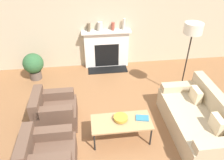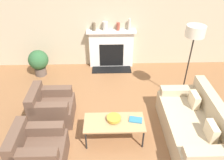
% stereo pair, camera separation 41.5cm
% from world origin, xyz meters
% --- Properties ---
extents(ground_plane, '(18.00, 18.00, 0.00)m').
position_xyz_m(ground_plane, '(0.00, 0.00, 0.00)').
color(ground_plane, brown).
extents(wall_back, '(18.00, 0.06, 2.90)m').
position_xyz_m(wall_back, '(0.00, 3.04, 1.45)').
color(wall_back, '#BCAD8E').
rests_on(wall_back, ground_plane).
extents(fireplace, '(1.40, 0.59, 1.12)m').
position_xyz_m(fireplace, '(0.19, 2.90, 0.55)').
color(fireplace, silver).
rests_on(fireplace, ground_plane).
extents(couch, '(0.96, 1.86, 0.85)m').
position_xyz_m(couch, '(1.70, -0.00, 0.31)').
color(couch, tan).
rests_on(couch, ground_plane).
extents(armchair_near, '(0.85, 0.75, 0.75)m').
position_xyz_m(armchair_near, '(-1.15, -0.50, 0.30)').
color(armchair_near, brown).
rests_on(armchair_near, ground_plane).
extents(armchair_far, '(0.85, 0.75, 0.75)m').
position_xyz_m(armchair_far, '(-1.15, 0.61, 0.30)').
color(armchair_far, brown).
rests_on(armchair_far, ground_plane).
extents(coffee_table, '(1.13, 0.53, 0.45)m').
position_xyz_m(coffee_table, '(0.16, -0.01, 0.41)').
color(coffee_table, tan).
rests_on(coffee_table, ground_plane).
extents(bowl, '(0.27, 0.27, 0.08)m').
position_xyz_m(bowl, '(0.16, 0.04, 0.50)').
color(bowl, '#BC8E2D').
rests_on(bowl, coffee_table).
extents(book, '(0.27, 0.20, 0.02)m').
position_xyz_m(book, '(0.57, 0.02, 0.46)').
color(book, teal).
rests_on(book, coffee_table).
extents(floor_lamp, '(0.39, 0.39, 1.85)m').
position_xyz_m(floor_lamp, '(1.84, 1.19, 1.52)').
color(floor_lamp, black).
rests_on(floor_lamp, ground_plane).
extents(mantel_vase_left, '(0.10, 0.10, 0.22)m').
position_xyz_m(mantel_vase_left, '(-0.30, 2.91, 1.23)').
color(mantel_vase_left, brown).
rests_on(mantel_vase_left, fireplace).
extents(mantel_vase_center_left, '(0.15, 0.15, 0.25)m').
position_xyz_m(mantel_vase_center_left, '(0.02, 2.91, 1.25)').
color(mantel_vase_center_left, beige).
rests_on(mantel_vase_center_left, fireplace).
extents(mantel_vase_center_right, '(0.10, 0.10, 0.22)m').
position_xyz_m(mantel_vase_center_right, '(0.38, 2.91, 1.23)').
color(mantel_vase_center_right, brown).
rests_on(mantel_vase_center_right, fireplace).
extents(mantel_vase_right, '(0.07, 0.07, 0.32)m').
position_xyz_m(mantel_vase_right, '(0.69, 2.91, 1.28)').
color(mantel_vase_right, beige).
rests_on(mantel_vase_right, fireplace).
extents(potted_plant, '(0.54, 0.54, 0.75)m').
position_xyz_m(potted_plant, '(-1.85, 2.43, 0.43)').
color(potted_plant, brown).
rests_on(potted_plant, ground_plane).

